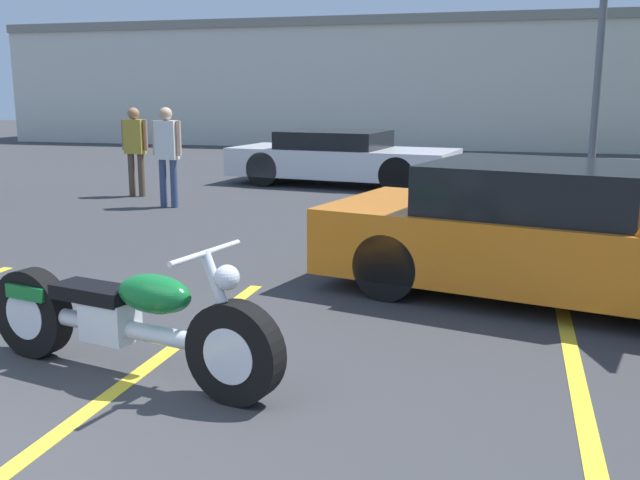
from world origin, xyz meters
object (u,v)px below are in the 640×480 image
at_px(show_car_hood_open, 554,233).
at_px(spectator_near_motorcycle, 167,148).
at_px(spectator_by_show_car, 135,144).
at_px(parked_car_mid_row, 341,158).
at_px(light_pole, 607,6).
at_px(motorcycle, 125,321).

bearing_deg(show_car_hood_open, spectator_near_motorcycle, 160.11).
relative_size(show_car_hood_open, spectator_by_show_car, 2.80).
height_order(spectator_near_motorcycle, spectator_by_show_car, spectator_near_motorcycle).
xyz_separation_m(parked_car_mid_row, spectator_by_show_car, (-3.28, -2.60, 0.41)).
bearing_deg(light_pole, motorcycle, -107.18).
xyz_separation_m(motorcycle, spectator_by_show_car, (-4.28, 7.75, 0.57)).
height_order(show_car_hood_open, parked_car_mid_row, show_car_hood_open).
xyz_separation_m(motorcycle, spectator_near_motorcycle, (-3.11, 6.73, 0.59)).
height_order(light_pole, spectator_near_motorcycle, light_pole).
relative_size(light_pole, spectator_near_motorcycle, 4.16).
bearing_deg(parked_car_mid_row, show_car_hood_open, -55.34).
relative_size(motorcycle, spectator_by_show_car, 1.48).
bearing_deg(spectator_near_motorcycle, spectator_by_show_car, 139.01).
xyz_separation_m(light_pole, parked_car_mid_row, (-5.36, -3.75, -3.28)).
height_order(parked_car_mid_row, spectator_near_motorcycle, spectator_near_motorcycle).
height_order(light_pole, parked_car_mid_row, light_pole).
distance_m(light_pole, motorcycle, 15.16).
bearing_deg(parked_car_mid_row, light_pole, 42.53).
xyz_separation_m(show_car_hood_open, parked_car_mid_row, (-3.87, 7.56, -0.06)).
bearing_deg(spectator_near_motorcycle, show_car_hood_open, -33.34).
xyz_separation_m(show_car_hood_open, spectator_by_show_car, (-7.16, 4.96, 0.35)).
height_order(show_car_hood_open, spectator_near_motorcycle, show_car_hood_open).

